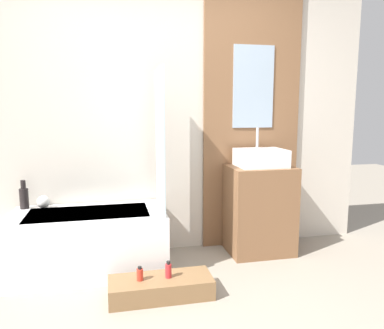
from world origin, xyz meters
TOP-DOWN VIEW (x-y plane):
  - wall_tiled_back at (0.00, 1.58)m, footprint 4.20×0.06m
  - wall_wood_accent at (0.95, 1.53)m, footprint 0.98×0.04m
  - bathtub at (-0.62, 1.20)m, footprint 1.27×0.67m
  - glass_shower_screen at (-0.02, 1.14)m, footprint 0.01×0.51m
  - wooden_step_bench at (-0.09, 0.61)m, footprint 0.75×0.30m
  - vanity_cabinet at (0.95, 1.28)m, footprint 0.60×0.46m
  - sink at (0.95, 1.28)m, footprint 0.44×0.35m
  - vase_tall_dark at (-1.16, 1.44)m, footprint 0.07×0.07m
  - vase_round_light at (-1.00, 1.42)m, footprint 0.11×0.11m
  - bottle_soap_primary at (-0.24, 0.61)m, footprint 0.05×0.05m
  - bottle_soap_secondary at (-0.04, 0.61)m, footprint 0.05×0.05m

SIDE VIEW (x-z plane):
  - wooden_step_bench at x=-0.09m, z-range 0.00..0.14m
  - bottle_soap_primary at x=-0.24m, z-range 0.14..0.24m
  - bottle_soap_secondary at x=-0.04m, z-range 0.14..0.26m
  - bathtub at x=-0.62m, z-range 0.00..0.51m
  - vanity_cabinet at x=0.95m, z-range 0.00..0.83m
  - vase_round_light at x=-1.00m, z-range 0.51..0.62m
  - vase_tall_dark at x=-1.16m, z-range 0.49..0.74m
  - sink at x=0.95m, z-range 0.74..1.09m
  - glass_shower_screen at x=-0.02m, z-range 0.51..1.70m
  - wall_tiled_back at x=0.00m, z-range 0.00..2.60m
  - wall_wood_accent at x=0.95m, z-range 0.01..2.61m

